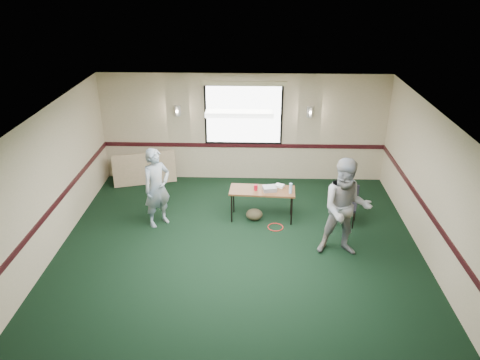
{
  "coord_description": "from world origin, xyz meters",
  "views": [
    {
      "loc": [
        0.26,
        -6.96,
        5.07
      ],
      "look_at": [
        0.0,
        1.3,
        1.2
      ],
      "focal_mm": 35.0,
      "sensor_mm": 36.0,
      "label": 1
    }
  ],
  "objects_px": {
    "conference_chair": "(348,201)",
    "person_left": "(157,188)",
    "person_right": "(346,208)",
    "projector": "(269,189)",
    "folding_table": "(262,192)"
  },
  "relations": [
    {
      "from": "conference_chair",
      "to": "person_left",
      "type": "relative_size",
      "value": 0.49
    },
    {
      "from": "person_right",
      "to": "folding_table",
      "type": "bearing_deg",
      "value": 141.92
    },
    {
      "from": "projector",
      "to": "person_right",
      "type": "distance_m",
      "value": 1.86
    },
    {
      "from": "folding_table",
      "to": "person_right",
      "type": "distance_m",
      "value": 2.01
    },
    {
      "from": "conference_chair",
      "to": "person_left",
      "type": "height_order",
      "value": "person_left"
    },
    {
      "from": "projector",
      "to": "person_left",
      "type": "height_order",
      "value": "person_left"
    },
    {
      "from": "projector",
      "to": "person_left",
      "type": "relative_size",
      "value": 0.16
    },
    {
      "from": "person_left",
      "to": "person_right",
      "type": "distance_m",
      "value": 3.82
    },
    {
      "from": "folding_table",
      "to": "person_right",
      "type": "relative_size",
      "value": 0.73
    },
    {
      "from": "projector",
      "to": "person_left",
      "type": "xyz_separation_m",
      "value": [
        -2.33,
        -0.26,
        0.11
      ]
    },
    {
      "from": "folding_table",
      "to": "projector",
      "type": "relative_size",
      "value": 5.11
    },
    {
      "from": "conference_chair",
      "to": "person_left",
      "type": "bearing_deg",
      "value": -160.11
    },
    {
      "from": "folding_table",
      "to": "person_left",
      "type": "height_order",
      "value": "person_left"
    },
    {
      "from": "conference_chair",
      "to": "person_right",
      "type": "relative_size",
      "value": 0.44
    },
    {
      "from": "conference_chair",
      "to": "person_right",
      "type": "xyz_separation_m",
      "value": [
        -0.29,
        -1.2,
        0.47
      ]
    }
  ]
}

